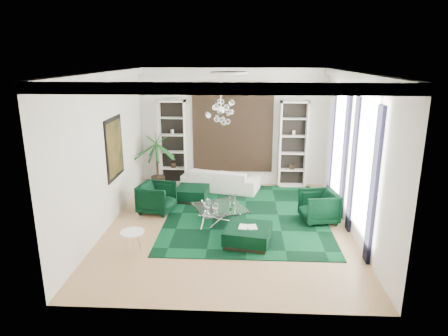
# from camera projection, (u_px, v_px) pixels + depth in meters

# --- Properties ---
(floor) EXTENTS (6.00, 7.00, 0.02)m
(floor) POSITION_uv_depth(u_px,v_px,m) (228.00, 226.00, 10.11)
(floor) COLOR tan
(floor) RESTS_ON ground
(ceiling) EXTENTS (6.00, 7.00, 0.02)m
(ceiling) POSITION_uv_depth(u_px,v_px,m) (229.00, 72.00, 9.07)
(ceiling) COLOR white
(ceiling) RESTS_ON ground
(wall_back) EXTENTS (6.00, 0.02, 3.80)m
(wall_back) POSITION_uv_depth(u_px,v_px,m) (233.00, 128.00, 12.96)
(wall_back) COLOR silver
(wall_back) RESTS_ON ground
(wall_front) EXTENTS (6.00, 0.02, 3.80)m
(wall_front) POSITION_uv_depth(u_px,v_px,m) (219.00, 206.00, 6.22)
(wall_front) COLOR silver
(wall_front) RESTS_ON ground
(wall_left) EXTENTS (0.02, 7.00, 3.80)m
(wall_left) POSITION_uv_depth(u_px,v_px,m) (105.00, 152.00, 9.74)
(wall_left) COLOR silver
(wall_left) RESTS_ON ground
(wall_right) EXTENTS (0.02, 7.00, 3.80)m
(wall_right) POSITION_uv_depth(u_px,v_px,m) (355.00, 155.00, 9.44)
(wall_right) COLOR silver
(wall_right) RESTS_ON ground
(crown_molding) EXTENTS (6.00, 7.00, 0.18)m
(crown_molding) POSITION_uv_depth(u_px,v_px,m) (229.00, 76.00, 9.10)
(crown_molding) COLOR white
(crown_molding) RESTS_ON ceiling
(ceiling_medallion) EXTENTS (0.90, 0.90, 0.05)m
(ceiling_medallion) POSITION_uv_depth(u_px,v_px,m) (229.00, 73.00, 9.37)
(ceiling_medallion) COLOR white
(ceiling_medallion) RESTS_ON ceiling
(tapestry) EXTENTS (2.50, 0.06, 2.80)m
(tapestry) POSITION_uv_depth(u_px,v_px,m) (233.00, 128.00, 12.91)
(tapestry) COLOR black
(tapestry) RESTS_ON wall_back
(shelving_left) EXTENTS (0.90, 0.38, 2.80)m
(shelving_left) POSITION_uv_depth(u_px,v_px,m) (173.00, 143.00, 13.00)
(shelving_left) COLOR white
(shelving_left) RESTS_ON floor
(shelving_right) EXTENTS (0.90, 0.38, 2.80)m
(shelving_right) POSITION_uv_depth(u_px,v_px,m) (293.00, 145.00, 12.81)
(shelving_right) COLOR white
(shelving_right) RESTS_ON floor
(painting) EXTENTS (0.04, 1.30, 1.60)m
(painting) POSITION_uv_depth(u_px,v_px,m) (115.00, 148.00, 10.33)
(painting) COLOR black
(painting) RESTS_ON wall_left
(window_near) EXTENTS (0.03, 1.10, 2.90)m
(window_near) POSITION_uv_depth(u_px,v_px,m) (365.00, 165.00, 8.58)
(window_near) COLOR white
(window_near) RESTS_ON wall_right
(curtain_near_a) EXTENTS (0.07, 0.30, 3.25)m
(curtain_near_a) POSITION_uv_depth(u_px,v_px,m) (374.00, 187.00, 7.90)
(curtain_near_a) COLOR black
(curtain_near_a) RESTS_ON floor
(curtain_near_b) EXTENTS (0.07, 0.30, 3.25)m
(curtain_near_b) POSITION_uv_depth(u_px,v_px,m) (353.00, 166.00, 9.40)
(curtain_near_b) COLOR black
(curtain_near_b) RESTS_ON floor
(window_far) EXTENTS (0.03, 1.10, 2.90)m
(window_far) POSITION_uv_depth(u_px,v_px,m) (340.00, 141.00, 10.89)
(window_far) COLOR white
(window_far) RESTS_ON wall_right
(curtain_far_a) EXTENTS (0.07, 0.30, 3.25)m
(curtain_far_a) POSITION_uv_depth(u_px,v_px,m) (345.00, 157.00, 10.21)
(curtain_far_a) COLOR black
(curtain_far_a) RESTS_ON floor
(curtain_far_b) EXTENTS (0.07, 0.30, 3.25)m
(curtain_far_b) POSITION_uv_depth(u_px,v_px,m) (332.00, 144.00, 11.70)
(curtain_far_b) COLOR black
(curtain_far_b) RESTS_ON floor
(rug) EXTENTS (4.20, 5.00, 0.02)m
(rug) POSITION_uv_depth(u_px,v_px,m) (246.00, 215.00, 10.80)
(rug) COLOR black
(rug) RESTS_ON floor
(sofa) EXTENTS (2.55, 1.49, 0.70)m
(sofa) POSITION_uv_depth(u_px,v_px,m) (221.00, 179.00, 12.73)
(sofa) COLOR white
(sofa) RESTS_ON floor
(armchair_left) EXTENTS (1.05, 1.03, 0.81)m
(armchair_left) POSITION_uv_depth(u_px,v_px,m) (157.00, 198.00, 10.92)
(armchair_left) COLOR black
(armchair_left) RESTS_ON floor
(armchair_right) EXTENTS (1.02, 1.00, 0.81)m
(armchair_right) POSITION_uv_depth(u_px,v_px,m) (319.00, 207.00, 10.28)
(armchair_right) COLOR black
(armchair_right) RESTS_ON floor
(coffee_table) EXTENTS (1.58, 1.58, 0.41)m
(coffee_table) POSITION_uv_depth(u_px,v_px,m) (220.00, 215.00, 10.29)
(coffee_table) COLOR white
(coffee_table) RESTS_ON floor
(ottoman_side) EXTENTS (0.98, 0.98, 0.40)m
(ottoman_side) POSITION_uv_depth(u_px,v_px,m) (192.00, 194.00, 11.84)
(ottoman_side) COLOR black
(ottoman_side) RESTS_ON floor
(ottoman_front) EXTENTS (1.17, 1.17, 0.40)m
(ottoman_front) POSITION_uv_depth(u_px,v_px,m) (248.00, 235.00, 9.12)
(ottoman_front) COLOR black
(ottoman_front) RESTS_ON floor
(book) EXTENTS (0.42, 0.28, 0.03)m
(book) POSITION_uv_depth(u_px,v_px,m) (248.00, 227.00, 9.06)
(book) COLOR white
(book) RESTS_ON ottoman_front
(side_table) EXTENTS (0.67, 0.67, 0.50)m
(side_table) POSITION_uv_depth(u_px,v_px,m) (133.00, 243.00, 8.65)
(side_table) COLOR white
(side_table) RESTS_ON floor
(palm) EXTENTS (1.54, 1.54, 2.40)m
(palm) POSITION_uv_depth(u_px,v_px,m) (157.00, 152.00, 12.66)
(palm) COLOR #19591E
(palm) RESTS_ON floor
(chandelier) EXTENTS (0.95, 0.95, 0.72)m
(chandelier) POSITION_uv_depth(u_px,v_px,m) (221.00, 111.00, 9.86)
(chandelier) COLOR white
(chandelier) RESTS_ON ceiling
(table_plant) EXTENTS (0.14, 0.12, 0.24)m
(table_plant) POSITION_uv_depth(u_px,v_px,m) (231.00, 207.00, 9.94)
(table_plant) COLOR #19591E
(table_plant) RESTS_ON coffee_table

